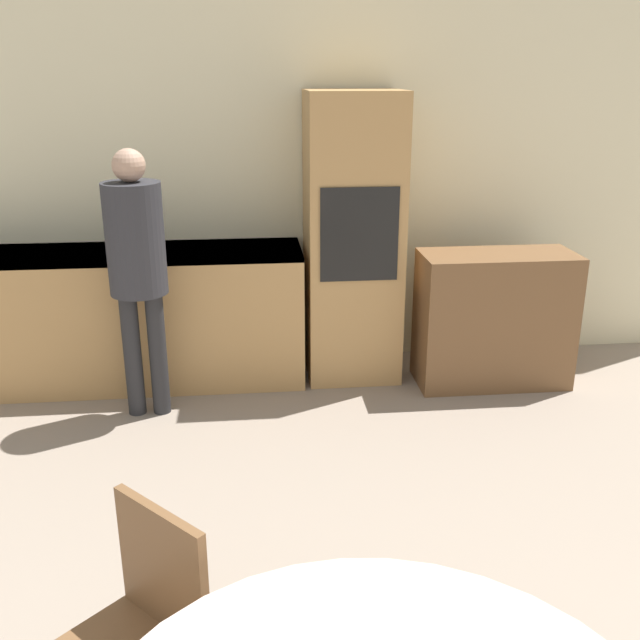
# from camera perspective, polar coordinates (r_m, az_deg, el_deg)

# --- Properties ---
(wall_back) EXTENTS (6.41, 0.05, 2.60)m
(wall_back) POSITION_cam_1_polar(r_m,az_deg,el_deg) (5.06, -2.59, 10.94)
(wall_back) COLOR beige
(wall_back) RESTS_ON ground_plane
(kitchen_counter) EXTENTS (2.41, 0.60, 0.92)m
(kitchen_counter) POSITION_cam_1_polar(r_m,az_deg,el_deg) (4.98, -15.50, 0.32)
(kitchen_counter) COLOR tan
(kitchen_counter) RESTS_ON ground_plane
(oven_unit) EXTENTS (0.62, 0.59, 1.92)m
(oven_unit) POSITION_cam_1_polar(r_m,az_deg,el_deg) (4.83, 2.62, 6.46)
(oven_unit) COLOR tan
(oven_unit) RESTS_ON ground_plane
(sideboard) EXTENTS (1.02, 0.45, 0.91)m
(sideboard) POSITION_cam_1_polar(r_m,az_deg,el_deg) (4.94, 13.74, 0.08)
(sideboard) COLOR brown
(sideboard) RESTS_ON ground_plane
(chair_far_left) EXTENTS (0.57, 0.57, 0.87)m
(chair_far_left) POSITION_cam_1_polar(r_m,az_deg,el_deg) (2.31, -14.31, -23.15)
(chair_far_left) COLOR brown
(chair_far_left) RESTS_ON ground_plane
(person_standing) EXTENTS (0.34, 0.34, 1.63)m
(person_standing) POSITION_cam_1_polar(r_m,az_deg,el_deg) (4.32, -14.45, 4.94)
(person_standing) COLOR #262628
(person_standing) RESTS_ON ground_plane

